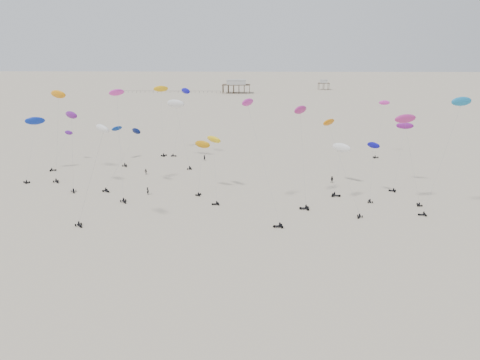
{
  "coord_description": "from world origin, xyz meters",
  "views": [
    {
      "loc": [
        2.62,
        -7.65,
        34.58
      ],
      "look_at": [
        0.0,
        88.0,
        7.0
      ],
      "focal_mm": 35.0,
      "sensor_mm": 36.0,
      "label": 1
    }
  ],
  "objects_px": {
    "pavilion_main": "(236,87)",
    "rig_4": "(119,139)",
    "rig_0": "(119,121)",
    "pavilion_small": "(324,85)",
    "rig_9": "(214,148)",
    "spectator_0": "(148,195)"
  },
  "relations": [
    {
      "from": "rig_4",
      "to": "rig_9",
      "type": "bearing_deg",
      "value": 102.94
    },
    {
      "from": "rig_4",
      "to": "spectator_0",
      "type": "distance_m",
      "value": 37.69
    },
    {
      "from": "pavilion_main",
      "to": "rig_4",
      "type": "height_order",
      "value": "rig_4"
    },
    {
      "from": "pavilion_main",
      "to": "rig_9",
      "type": "relative_size",
      "value": 1.22
    },
    {
      "from": "rig_0",
      "to": "rig_9",
      "type": "relative_size",
      "value": 1.57
    },
    {
      "from": "pavilion_main",
      "to": "pavilion_small",
      "type": "bearing_deg",
      "value": 23.2
    },
    {
      "from": "rig_9",
      "to": "spectator_0",
      "type": "distance_m",
      "value": 19.58
    },
    {
      "from": "pavilion_main",
      "to": "rig_4",
      "type": "bearing_deg",
      "value": -97.42
    },
    {
      "from": "pavilion_small",
      "to": "rig_0",
      "type": "bearing_deg",
      "value": -107.99
    },
    {
      "from": "rig_0",
      "to": "pavilion_small",
      "type": "bearing_deg",
      "value": -139.45
    },
    {
      "from": "rig_0",
      "to": "spectator_0",
      "type": "xyz_separation_m",
      "value": [
        7.23,
        -4.64,
        -16.96
      ]
    },
    {
      "from": "rig_4",
      "to": "spectator_0",
      "type": "bearing_deg",
      "value": 81.05
    },
    {
      "from": "rig_0",
      "to": "spectator_0",
      "type": "distance_m",
      "value": 19.01
    },
    {
      "from": "spectator_0",
      "to": "rig_4",
      "type": "bearing_deg",
      "value": -24.8
    },
    {
      "from": "rig_0",
      "to": "rig_4",
      "type": "distance_m",
      "value": 31.65
    },
    {
      "from": "rig_0",
      "to": "spectator_0",
      "type": "height_order",
      "value": "rig_0"
    },
    {
      "from": "rig_9",
      "to": "spectator_0",
      "type": "bearing_deg",
      "value": 91.26
    },
    {
      "from": "pavilion_small",
      "to": "spectator_0",
      "type": "relative_size",
      "value": 4.14
    },
    {
      "from": "pavilion_small",
      "to": "rig_4",
      "type": "bearing_deg",
      "value": -111.67
    },
    {
      "from": "pavilion_main",
      "to": "rig_4",
      "type": "distance_m",
      "value": 219.37
    },
    {
      "from": "pavilion_main",
      "to": "pavilion_small",
      "type": "xyz_separation_m",
      "value": [
        70.0,
        30.0,
        -0.74
      ]
    },
    {
      "from": "rig_0",
      "to": "rig_4",
      "type": "xyz_separation_m",
      "value": [
        -8.58,
        28.83,
        -9.84
      ]
    }
  ]
}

